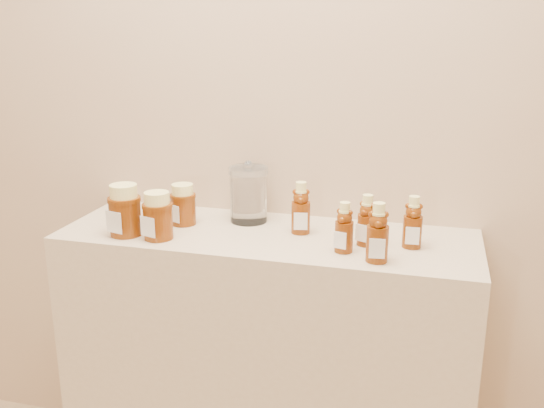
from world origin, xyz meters
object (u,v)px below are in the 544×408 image
(bear_bottle_back_left, at_px, (301,204))
(honey_jar_left, at_px, (125,210))
(display_table, at_px, (267,371))
(bear_bottle_front_left, at_px, (344,224))
(glass_canister, at_px, (249,192))

(bear_bottle_back_left, distance_m, honey_jar_left, 0.50)
(display_table, height_order, bear_bottle_front_left, bear_bottle_front_left)
(bear_bottle_front_left, bearing_deg, glass_canister, 164.91)
(glass_canister, bearing_deg, bear_bottle_back_left, -20.14)
(bear_bottle_front_left, bearing_deg, display_table, 175.20)
(bear_bottle_back_left, height_order, bear_bottle_front_left, bear_bottle_back_left)
(display_table, height_order, bear_bottle_back_left, bear_bottle_back_left)
(honey_jar_left, bearing_deg, display_table, 31.00)
(display_table, relative_size, bear_bottle_back_left, 7.01)
(bear_bottle_back_left, xyz_separation_m, bear_bottle_front_left, (0.14, -0.12, -0.01))
(honey_jar_left, relative_size, glass_canister, 0.81)
(glass_canister, bearing_deg, display_table, -49.70)
(display_table, distance_m, glass_canister, 0.56)
(bear_bottle_front_left, distance_m, glass_canister, 0.37)
(display_table, relative_size, honey_jar_left, 8.09)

